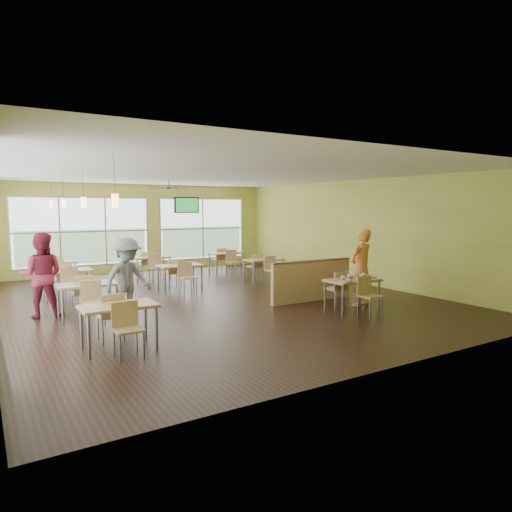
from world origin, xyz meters
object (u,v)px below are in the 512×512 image
main_table (352,284)px  man_plaid (361,267)px  food_basket (365,276)px  half_wall_divider (312,280)px

main_table → man_plaid: bearing=31.5°
man_plaid → food_basket: 0.39m
main_table → half_wall_divider: size_ratio=0.63×
main_table → food_basket: bearing=9.4°
main_table → man_plaid: (0.65, 0.40, 0.30)m
half_wall_divider → man_plaid: (0.65, -1.05, 0.41)m
food_basket → half_wall_divider: bearing=109.4°
main_table → food_basket: 0.51m
food_basket → man_plaid: bearing=62.0°
main_table → food_basket: (0.48, 0.08, 0.15)m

